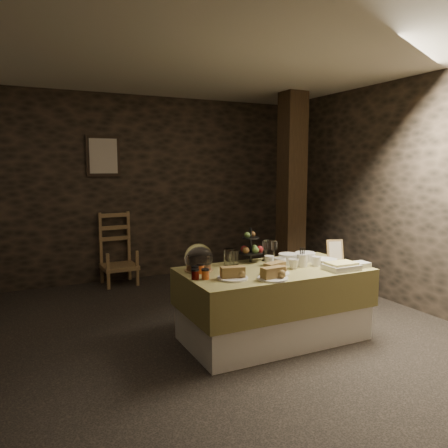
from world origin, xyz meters
name	(u,v)px	position (x,y,z in m)	size (l,w,h in m)	color
ground_plane	(177,342)	(0.00, 0.00, 0.00)	(5.50, 5.00, 0.01)	black
room_shell	(175,172)	(0.00, 0.00, 1.56)	(5.52, 5.02, 2.60)	black
buffet_table	(273,299)	(0.84, -0.31, 0.39)	(1.71, 0.91, 0.68)	white
chair	(118,252)	(-0.03, 2.31, 0.43)	(0.48, 0.46, 0.76)	olive
timber_column	(292,189)	(2.16, 1.34, 1.30)	(0.30, 0.30, 2.60)	black
framed_picture	(103,156)	(-0.15, 2.47, 1.75)	(0.45, 0.04, 0.55)	#2D2218
plate_stack_a	(288,259)	(1.07, -0.20, 0.73)	(0.19, 0.19, 0.10)	silver
plate_stack_b	(305,256)	(1.31, -0.16, 0.72)	(0.20, 0.20, 0.09)	silver
cutlery_holder	(302,260)	(1.12, -0.35, 0.74)	(0.10, 0.10, 0.12)	silver
cup_a	(280,263)	(0.91, -0.30, 0.72)	(0.12, 0.12, 0.09)	silver
cup_b	(293,264)	(1.00, -0.39, 0.72)	(0.10, 0.10, 0.09)	silver
mug_c	(269,261)	(0.87, -0.19, 0.72)	(0.09, 0.09, 0.10)	silver
mug_d	(316,261)	(1.26, -0.39, 0.72)	(0.08, 0.08, 0.09)	silver
bowl	(325,261)	(1.39, -0.36, 0.70)	(0.21, 0.21, 0.05)	silver
cake_dome	(199,259)	(0.18, -0.08, 0.78)	(0.26, 0.26, 0.26)	olive
fruit_stand	(251,249)	(0.80, 0.03, 0.81)	(0.24, 0.24, 0.34)	black
bread_platter_left	(233,274)	(0.33, -0.47, 0.72)	(0.26, 0.26, 0.11)	silver
bread_platter_center	(273,275)	(0.62, -0.63, 0.72)	(0.26, 0.26, 0.11)	silver
bread_platter_right	(275,270)	(0.73, -0.49, 0.72)	(0.26, 0.26, 0.11)	silver
jam_jars	(199,273)	(0.10, -0.29, 0.71)	(0.18, 0.26, 0.07)	#510905
tart_dish	(341,266)	(1.37, -0.62, 0.71)	(0.30, 0.22, 0.07)	silver
square_dish	(361,264)	(1.62, -0.60, 0.70)	(0.14, 0.14, 0.04)	silver
menu_frame	(335,250)	(1.62, -0.22, 0.77)	(0.17, 0.02, 0.22)	olive
storage_jar_a	(229,257)	(0.53, -0.01, 0.76)	(0.10, 0.10, 0.16)	white
storage_jar_b	(234,257)	(0.59, 0.01, 0.75)	(0.09, 0.09, 0.14)	white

